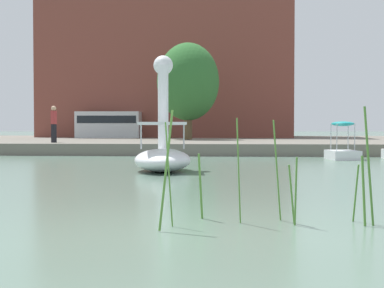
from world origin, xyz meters
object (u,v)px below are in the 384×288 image
at_px(tree_broadleaf_behind_dock, 188,82).
at_px(parked_van, 109,124).
at_px(person_on_path, 54,122).
at_px(swan_boat, 163,148).
at_px(pedal_boat_teal, 342,148).

xyz_separation_m(tree_broadleaf_behind_dock, parked_van, (-6.33, 5.06, -2.63)).
bearing_deg(person_on_path, swan_boat, -56.82).
height_order(tree_broadleaf_behind_dock, person_on_path, tree_broadleaf_behind_dock).
distance_m(tree_broadleaf_behind_dock, person_on_path, 10.43).
distance_m(swan_boat, person_on_path, 12.68).
bearing_deg(person_on_path, pedal_boat_teal, -15.79).
bearing_deg(swan_boat, pedal_boat_teal, 45.49).
relative_size(tree_broadleaf_behind_dock, parked_van, 1.30).
bearing_deg(swan_boat, parked_van, 106.79).
distance_m(pedal_boat_teal, parked_van, 21.85).
relative_size(tree_broadleaf_behind_dock, person_on_path, 3.34).
bearing_deg(parked_van, swan_boat, -73.21).
xyz_separation_m(pedal_boat_teal, parked_van, (-13.78, 16.92, 1.14)).
relative_size(swan_boat, pedal_boat_teal, 1.95).
bearing_deg(person_on_path, tree_broadleaf_behind_dock, 52.67).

